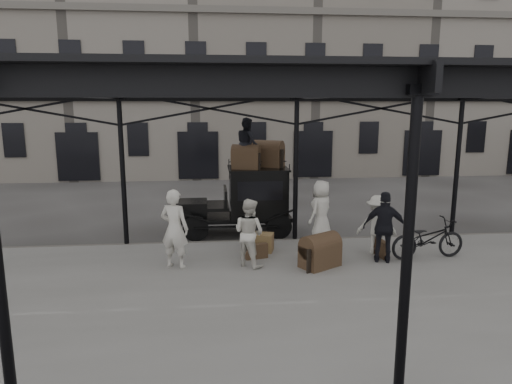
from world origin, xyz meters
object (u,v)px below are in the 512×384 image
bicycle (428,239)px  steamer_trunk_platform (320,253)px  taxi (248,197)px  steamer_trunk_roof_near (246,159)px  porter_left (175,229)px  porter_official (385,227)px

bicycle → steamer_trunk_platform: bicycle is taller
taxi → steamer_trunk_roof_near: steamer_trunk_roof_near is taller
taxi → steamer_trunk_roof_near: 1.32m
porter_left → steamer_trunk_roof_near: 3.95m
steamer_trunk_roof_near → taxi: bearing=88.3°
bicycle → porter_official: bearing=91.1°
porter_official → bicycle: bearing=-154.2°
steamer_trunk_roof_near → steamer_trunk_platform: (1.60, -3.43, -1.99)m
taxi → porter_left: bearing=-121.9°
porter_left → steamer_trunk_platform: porter_left is taller
bicycle → steamer_trunk_platform: (-2.97, -0.34, -0.18)m
bicycle → steamer_trunk_roof_near: (-4.57, 3.08, 1.81)m
porter_official → steamer_trunk_platform: size_ratio=1.90×
bicycle → steamer_trunk_roof_near: steamer_trunk_roof_near is taller
bicycle → steamer_trunk_platform: bearing=90.7°
bicycle → taxi: bearing=47.6°
steamer_trunk_platform → bicycle: bearing=-24.7°
steamer_trunk_platform → porter_left: bearing=143.9°
porter_left → bicycle: size_ratio=0.98×
steamer_trunk_roof_near → steamer_trunk_platform: size_ratio=0.88×
bicycle → steamer_trunk_roof_near: bearing=50.1°
taxi → steamer_trunk_roof_near: bearing=-108.1°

